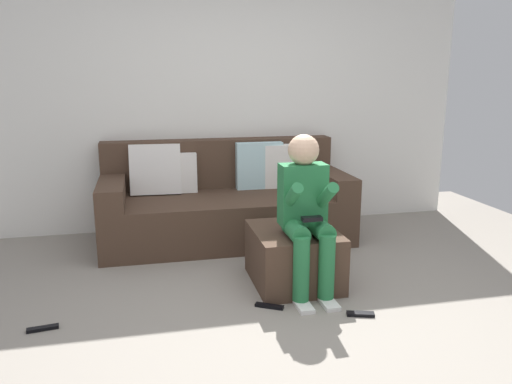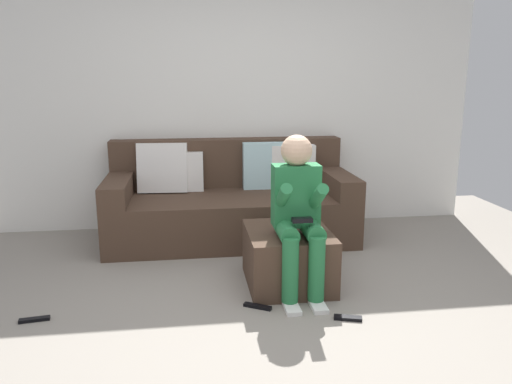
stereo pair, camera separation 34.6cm
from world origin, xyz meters
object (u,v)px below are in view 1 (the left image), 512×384
at_px(couch_sectional, 224,203).
at_px(remote_by_storage_bin, 269,306).
at_px(person_seated, 306,208).
at_px(ottoman, 294,256).
at_px(remote_under_side_table, 43,328).
at_px(remote_near_ottoman, 360,314).

height_order(couch_sectional, remote_by_storage_bin, couch_sectional).
bearing_deg(person_seated, remote_by_storage_bin, -147.46).
bearing_deg(ottoman, remote_under_side_table, -167.97).
distance_m(person_seated, remote_near_ottoman, 0.80).
distance_m(ottoman, remote_under_side_table, 1.77).
height_order(couch_sectional, remote_under_side_table, couch_sectional).
relative_size(couch_sectional, person_seated, 2.01).
relative_size(couch_sectional, remote_by_storage_bin, 11.65).
bearing_deg(remote_near_ottoman, remote_by_storage_bin, 173.04).
bearing_deg(couch_sectional, ottoman, -74.61).
bearing_deg(person_seated, remote_near_ottoman, -61.71).
xyz_separation_m(ottoman, remote_by_storage_bin, (-0.28, -0.38, -0.20)).
relative_size(remote_by_storage_bin, remote_under_side_table, 1.05).
bearing_deg(couch_sectional, person_seated, -75.27).
xyz_separation_m(couch_sectional, person_seated, (0.36, -1.37, 0.29)).
bearing_deg(ottoman, remote_by_storage_bin, -126.81).
height_order(ottoman, remote_near_ottoman, ottoman).
bearing_deg(remote_by_storage_bin, person_seated, 63.00).
xyz_separation_m(ottoman, remote_under_side_table, (-1.72, -0.37, -0.20)).
xyz_separation_m(person_seated, remote_near_ottoman, (0.24, -0.44, -0.62)).
relative_size(couch_sectional, ottoman, 3.29).
height_order(remote_near_ottoman, remote_under_side_table, same).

